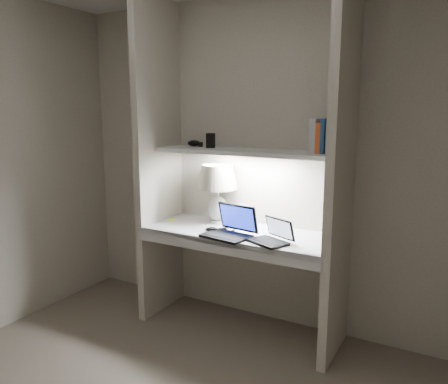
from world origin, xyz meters
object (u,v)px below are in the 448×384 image
Objects in this scene: laptop_main at (231,229)px; laptop_netbook at (272,237)px; book_row at (328,137)px; table_lamp at (217,184)px; speaker at (241,214)px.

laptop_netbook is at bearing 9.00° from laptop_main.
laptop_netbook is 0.77m from book_row.
laptop_main is at bearing -155.16° from book_row.
book_row is at bearing 69.77° from laptop_netbook.
table_lamp reaches higher than speaker.
laptop_main is 0.38m from speaker.
laptop_netbook is (0.32, -0.00, -0.01)m from laptop_main.
speaker is (0.17, 0.09, -0.24)m from table_lamp.
table_lamp is 1.47× the size of laptop_netbook.
laptop_main is 0.93m from book_row.
laptop_netbook is at bearing -16.30° from speaker.
speaker is at bearing 114.89° from laptop_main.
laptop_main is (0.27, -0.28, -0.26)m from table_lamp.
table_lamp is at bearing 143.57° from laptop_main.
laptop_netbook is (0.59, -0.28, -0.28)m from table_lamp.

